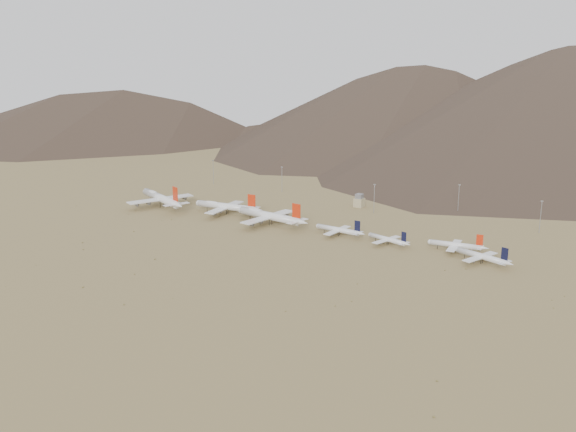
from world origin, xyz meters
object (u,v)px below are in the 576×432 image
Objects in this scene: widebody_east at (270,216)px; narrowbody_b at (388,239)px; widebody_west at (161,198)px; control_tower at (359,201)px; widebody_centre at (226,206)px; narrowbody_a at (339,230)px.

widebody_east is 104.12m from narrowbody_b.
control_tower is (149.36, 98.65, -2.85)m from widebody_west.
control_tower is at bearing 38.68° from widebody_centre.
narrowbody_b is at bearing -9.71° from widebody_centre.
narrowbody_b is at bearing 7.36° from widebody_east.
widebody_east reaches higher than narrowbody_b.
widebody_east reaches higher than control_tower.
narrowbody_a reaches higher than control_tower.
narrowbody_b is at bearing 1.24° from narrowbody_a.
widebody_centre is (65.35, 11.91, -1.36)m from widebody_west.
narrowbody_a is 1.16× the size of narrowbody_b.
narrowbody_a is (179.92, 6.29, -3.51)m from widebody_west.
widebody_centre is at bearing 179.94° from narrowbody_a.
widebody_west is 180.07m from narrowbody_a.
narrowbody_b is (221.10, 5.20, -4.07)m from widebody_west.
control_tower is at bearing 77.61° from widebody_east.
widebody_centre is at bearing -168.19° from narrowbody_b.
widebody_west is 1.14× the size of widebody_centre.
widebody_east is at bearing -174.56° from narrowbody_a.
control_tower is (32.30, 95.32, -2.20)m from widebody_east.
control_tower is at bearing 111.06° from narrowbody_a.
control_tower is at bearing 141.79° from narrowbody_b.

